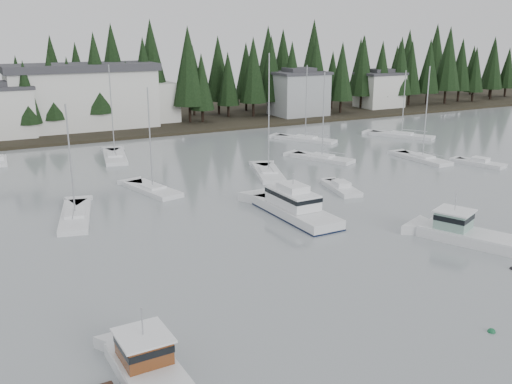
% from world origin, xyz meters
% --- Properties ---
extents(ground, '(260.00, 260.00, 0.00)m').
position_xyz_m(ground, '(0.00, 0.00, 0.00)').
color(ground, gray).
rests_on(ground, ground).
extents(far_shore_land, '(240.00, 54.00, 1.00)m').
position_xyz_m(far_shore_land, '(0.00, 97.00, 0.00)').
color(far_shore_land, black).
rests_on(far_shore_land, ground).
extents(conifer_treeline, '(200.00, 22.00, 20.00)m').
position_xyz_m(conifer_treeline, '(0.00, 86.00, 0.00)').
color(conifer_treeline, black).
rests_on(conifer_treeline, ground).
extents(house_west, '(9.54, 7.42, 8.75)m').
position_xyz_m(house_west, '(-18.00, 79.00, 4.65)').
color(house_west, silver).
rests_on(house_west, ground).
extents(house_east_a, '(10.60, 8.48, 9.25)m').
position_xyz_m(house_east_a, '(36.00, 78.00, 4.90)').
color(house_east_a, '#999EA0').
rests_on(house_east_a, ground).
extents(house_east_b, '(9.54, 7.42, 8.25)m').
position_xyz_m(house_east_b, '(58.00, 80.00, 4.40)').
color(house_east_b, silver).
rests_on(house_east_b, ground).
extents(harbor_inn, '(29.50, 11.50, 10.90)m').
position_xyz_m(harbor_inn, '(-2.96, 82.34, 5.78)').
color(harbor_inn, silver).
rests_on(harbor_inn, ground).
extents(lobster_boat_brown, '(4.52, 8.55, 4.18)m').
position_xyz_m(lobster_boat_brown, '(-17.55, 5.29, 0.48)').
color(lobster_boat_brown, silver).
rests_on(lobster_boat_brown, ground).
extents(cabin_cruiser_center, '(3.66, 11.01, 4.70)m').
position_xyz_m(cabin_cruiser_center, '(2.61, 24.76, 0.71)').
color(cabin_cruiser_center, silver).
rests_on(cabin_cruiser_center, ground).
extents(lobster_boat_teal, '(6.21, 9.07, 4.78)m').
position_xyz_m(lobster_boat_teal, '(11.83, 12.35, 0.57)').
color(lobster_boat_teal, silver).
rests_on(lobster_boat_teal, ground).
extents(sailboat_1, '(2.69, 8.65, 12.96)m').
position_xyz_m(sailboat_1, '(30.23, 37.05, 0.08)').
color(sailboat_1, silver).
rests_on(sailboat_1, ground).
extents(sailboat_2, '(4.75, 10.05, 11.20)m').
position_xyz_m(sailboat_2, '(-15.85, 33.58, 0.06)').
color(sailboat_2, silver).
rests_on(sailboat_2, ground).
extents(sailboat_4, '(7.12, 9.94, 12.27)m').
position_xyz_m(sailboat_4, '(23.89, 56.32, 0.06)').
color(sailboat_4, silver).
rests_on(sailboat_4, ground).
extents(sailboat_5, '(4.53, 8.56, 11.78)m').
position_xyz_m(sailboat_5, '(-6.65, 39.11, 0.07)').
color(sailboat_5, silver).
rests_on(sailboat_5, ground).
extents(sailboat_7, '(4.56, 10.10, 13.08)m').
position_xyz_m(sailboat_7, '(-6.07, 57.50, 0.07)').
color(sailboat_7, silver).
rests_on(sailboat_7, ground).
extents(sailboat_8, '(7.29, 10.31, 11.24)m').
position_xyz_m(sailboat_8, '(39.71, 51.89, 0.05)').
color(sailboat_8, silver).
rests_on(sailboat_8, ground).
extents(sailboat_9, '(5.97, 9.12, 12.17)m').
position_xyz_m(sailboat_9, '(18.47, 43.63, 0.07)').
color(sailboat_9, silver).
rests_on(sailboat_9, ground).
extents(sailboat_10, '(5.59, 9.32, 14.91)m').
position_xyz_m(sailboat_10, '(8.07, 39.74, 0.09)').
color(sailboat_10, silver).
rests_on(sailboat_10, ground).
extents(runabout_1, '(3.45, 6.70, 1.42)m').
position_xyz_m(runabout_1, '(11.80, 30.03, 0.13)').
color(runabout_1, silver).
rests_on(runabout_1, ground).
extents(runabout_2, '(3.87, 6.61, 1.42)m').
position_xyz_m(runabout_2, '(34.87, 31.50, 0.13)').
color(runabout_2, silver).
rests_on(runabout_2, ground).
extents(mooring_buoy_green, '(0.47, 0.47, 0.47)m').
position_xyz_m(mooring_buoy_green, '(1.57, 1.10, 0.00)').
color(mooring_buoy_green, '#145933').
rests_on(mooring_buoy_green, ground).
extents(mooring_buoy_dark, '(0.40, 0.40, 0.40)m').
position_xyz_m(mooring_buoy_dark, '(10.31, 6.73, 0.00)').
color(mooring_buoy_dark, black).
rests_on(mooring_buoy_dark, ground).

